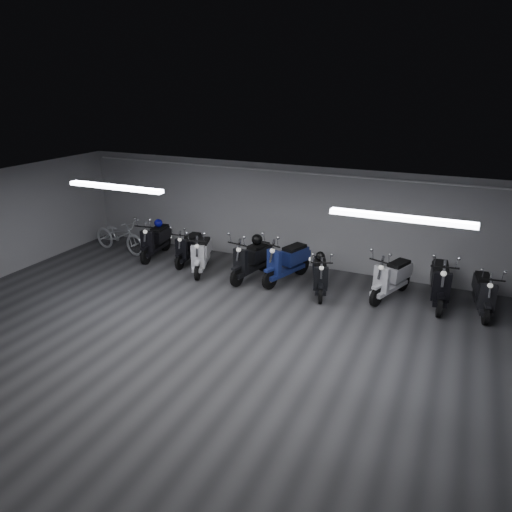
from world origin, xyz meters
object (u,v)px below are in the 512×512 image
at_px(scooter_2, 201,249).
at_px(scooter_3, 251,253).
at_px(scooter_6, 392,272).
at_px(scooter_9, 485,287).
at_px(scooter_7, 441,276).
at_px(helmet_0, 320,256).
at_px(scooter_1, 188,242).
at_px(scooter_0, 155,235).
at_px(scooter_5, 320,270).
at_px(bicycle, 119,232).
at_px(helmet_2, 158,223).
at_px(scooter_4, 287,255).
at_px(helmet_1, 257,240).

xyz_separation_m(scooter_2, scooter_3, (1.43, 0.13, 0.04)).
distance_m(scooter_6, scooter_9, 2.00).
bearing_deg(scooter_7, scooter_2, 178.25).
bearing_deg(helmet_0, scooter_1, 176.30).
distance_m(scooter_9, helmet_0, 3.71).
height_order(scooter_0, scooter_7, scooter_7).
height_order(scooter_5, scooter_9, scooter_9).
relative_size(scooter_5, bicycle, 0.86).
bearing_deg(scooter_3, scooter_2, -164.06).
bearing_deg(helmet_2, scooter_7, -1.42).
bearing_deg(scooter_4, scooter_9, 19.99).
bearing_deg(scooter_6, scooter_7, 26.26).
height_order(scooter_4, scooter_5, scooter_4).
xyz_separation_m(scooter_4, bicycle, (-5.43, 0.07, -0.09)).
xyz_separation_m(scooter_9, helmet_2, (-8.81, 0.25, 0.34)).
xyz_separation_m(scooter_2, scooter_9, (6.96, 0.44, -0.02)).
bearing_deg(scooter_2, scooter_3, -14.46).
relative_size(scooter_2, helmet_2, 7.22).
bearing_deg(scooter_9, scooter_0, 172.18).
relative_size(scooter_9, bicycle, 0.88).
xyz_separation_m(scooter_2, scooter_5, (3.34, -0.04, -0.04)).
relative_size(scooter_2, scooter_3, 0.95).
distance_m(scooter_5, helmet_2, 5.25).
bearing_deg(scooter_0, bicycle, 174.76).
relative_size(scooter_9, helmet_2, 6.97).
bearing_deg(helmet_0, scooter_4, 172.09).
xyz_separation_m(scooter_3, scooter_6, (3.53, 0.26, -0.01)).
xyz_separation_m(scooter_0, scooter_4, (4.15, -0.13, 0.03)).
height_order(bicycle, helmet_2, bicycle).
xyz_separation_m(scooter_0, scooter_3, (3.24, -0.31, 0.01)).
height_order(scooter_9, helmet_0, scooter_9).
xyz_separation_m(scooter_3, helmet_1, (0.05, 0.25, 0.31)).
relative_size(scooter_4, helmet_2, 7.90).
relative_size(scooter_3, scooter_6, 1.02).
bearing_deg(scooter_4, helmet_2, -166.83).
bearing_deg(scooter_1, scooter_6, -4.91).
relative_size(scooter_3, scooter_7, 0.96).
distance_m(scooter_4, scooter_5, 1.07).
xyz_separation_m(scooter_1, scooter_9, (7.64, 0.01, 0.02)).
bearing_deg(scooter_0, scooter_3, -13.20).
xyz_separation_m(scooter_4, scooter_9, (4.62, 0.13, -0.09)).
height_order(scooter_9, helmet_2, scooter_9).
distance_m(scooter_1, scooter_5, 4.05).
relative_size(scooter_7, scooter_9, 1.14).
distance_m(scooter_5, scooter_7, 2.75).
distance_m(scooter_2, helmet_1, 1.57).
xyz_separation_m(scooter_7, helmet_0, (-2.77, -0.31, 0.16)).
xyz_separation_m(scooter_9, helmet_0, (-3.70, -0.26, 0.25)).
distance_m(scooter_2, scooter_9, 6.98).
relative_size(scooter_5, scooter_6, 0.91).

